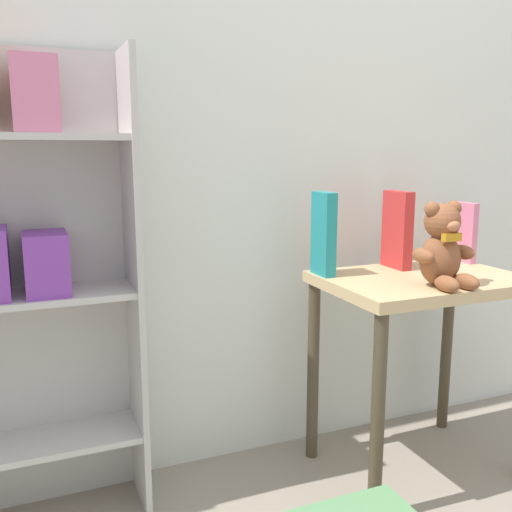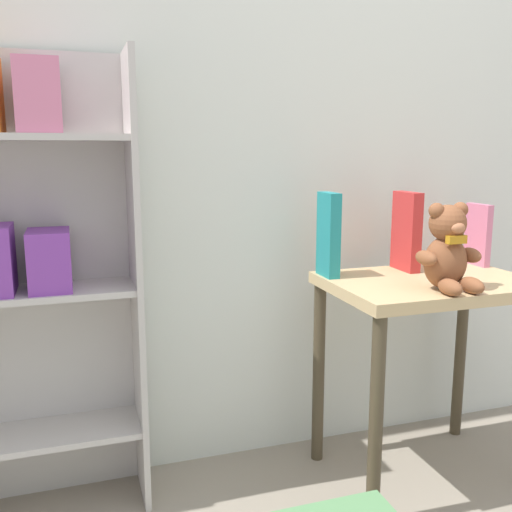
{
  "view_description": "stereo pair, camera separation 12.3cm",
  "coord_description": "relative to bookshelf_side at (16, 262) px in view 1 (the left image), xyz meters",
  "views": [
    {
      "loc": [
        -0.96,
        -0.37,
        1.06
      ],
      "look_at": [
        -0.35,
        1.12,
        0.76
      ],
      "focal_mm": 40.0,
      "sensor_mm": 36.0,
      "label": 1
    },
    {
      "loc": [
        -0.85,
        -0.41,
        1.06
      ],
      "look_at": [
        -0.35,
        1.12,
        0.76
      ],
      "focal_mm": 40.0,
      "sensor_mm": 36.0,
      "label": 2
    }
  ],
  "objects": [
    {
      "name": "teddy_bear",
      "position": [
        1.16,
        -0.34,
        0.02
      ],
      "size": [
        0.19,
        0.17,
        0.25
      ],
      "color": "brown",
      "rests_on": "display_table"
    },
    {
      "name": "bookshelf_side",
      "position": [
        0.0,
        0.0,
        0.0
      ],
      "size": [
        0.63,
        0.23,
        1.33
      ],
      "color": "#BCB7B2",
      "rests_on": "ground_plane"
    },
    {
      "name": "display_table",
      "position": [
        1.2,
        -0.21,
        -0.21
      ],
      "size": [
        0.63,
        0.44,
        0.66
      ],
      "color": "tan",
      "rests_on": "ground_plane"
    },
    {
      "name": "book_standing_red",
      "position": [
        1.2,
        -0.07,
        0.03
      ],
      "size": [
        0.04,
        0.13,
        0.26
      ],
      "primitive_type": "cube",
      "rotation": [
        0.0,
        0.0,
        -0.02
      ],
      "color": "red",
      "rests_on": "display_table"
    },
    {
      "name": "wall_back",
      "position": [
        0.98,
        0.13,
        0.49
      ],
      "size": [
        4.8,
        0.06,
        2.5
      ],
      "color": "silver",
      "rests_on": "ground_plane"
    },
    {
      "name": "book_standing_pink",
      "position": [
        1.48,
        -0.07,
        0.01
      ],
      "size": [
        0.03,
        0.12,
        0.21
      ],
      "primitive_type": "cube",
      "rotation": [
        0.0,
        0.0,
        -0.01
      ],
      "color": "#D17093",
      "rests_on": "display_table"
    },
    {
      "name": "book_standing_teal",
      "position": [
        0.91,
        -0.07,
        0.04
      ],
      "size": [
        0.04,
        0.11,
        0.27
      ],
      "primitive_type": "cube",
      "rotation": [
        0.0,
        0.0,
        -0.01
      ],
      "color": "teal",
      "rests_on": "display_table"
    }
  ]
}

